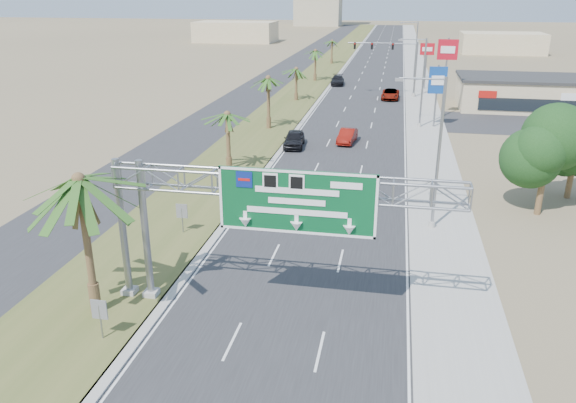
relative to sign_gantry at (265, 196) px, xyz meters
The scene contains 29 objects.
road 100.26m from the sign_gantry, 89.39° to the left, with size 12.00×300.00×0.02m, color #28282B.
sidewalk_right 100.71m from the sign_gantry, 84.54° to the left, with size 4.00×300.00×0.10m, color #9E9B93.
median_grass 100.65m from the sign_gantry, 95.10° to the left, with size 7.00×300.00×0.12m, color #4B5425.
opposing_road 101.51m from the sign_gantry, 99.05° to the left, with size 8.00×300.00×0.02m, color #28282B.
sign_gantry is the anchor object (origin of this frame).
palm_near 8.41m from the sign_gantry, 166.68° to the right, with size 5.70×5.70×8.35m.
palm_row_b 23.66m from the sign_gantry, 110.92° to the left, with size 3.99×3.99×5.95m.
palm_row_c 39.00m from the sign_gantry, 102.50° to the left, with size 3.99×3.99×6.75m.
palm_row_d 56.73m from the sign_gantry, 98.56° to the left, with size 3.99×3.99×5.45m.
palm_row_e 75.55m from the sign_gantry, 96.41° to the left, with size 3.99×3.99×6.15m.
palm_row_f 100.44m from the sign_gantry, 94.82° to the left, with size 3.99×3.99×5.75m.
streetlight_near 14.75m from the sign_gantry, 55.30° to the left, with size 3.27×0.44×10.00m.
streetlight_mid 42.92m from the sign_gantry, 78.76° to the left, with size 3.27×0.44×10.00m.
streetlight_far 78.53m from the sign_gantry, 83.89° to the left, with size 3.27×0.44×10.00m.
signal_mast 62.37m from the sign_gantry, 84.26° to the left, with size 10.28×0.71×8.00m.
store_building 60.77m from the sign_gantry, 67.64° to the left, with size 18.00×10.00×4.00m, color #C9B487.
oak_near 22.77m from the sign_gantry, 45.02° to the left, with size 4.50×4.50×6.80m.
oak_far 27.77m from the sign_gantry, 46.48° to the left, with size 3.50×3.50×5.60m.
median_signback_a 9.06m from the sign_gantry, 149.77° to the right, with size 0.75×0.08×2.08m.
median_signback_b 11.90m from the sign_gantry, 132.65° to the left, with size 0.75×0.08×2.08m.
building_distant_left 156.40m from the sign_gantry, 106.32° to the left, with size 24.00×14.00×6.00m, color #C9B487.
building_distant_right 133.78m from the sign_gantry, 76.57° to the left, with size 20.00×12.00×5.00m, color #C9B487.
car_left_lane 31.58m from the sign_gantry, 97.72° to the left, with size 1.94×4.81×1.64m, color black.
car_mid_lane 33.91m from the sign_gantry, 88.35° to the left, with size 1.52×4.36×1.44m, color maroon.
car_right_lane 60.15m from the sign_gantry, 85.34° to the left, with size 2.42×5.26×1.46m, color gray.
car_far 71.93m from the sign_gantry, 93.31° to the left, with size 2.12×5.21×1.51m, color black.
pole_sign_red_near 49.99m from the sign_gantry, 76.73° to the left, with size 2.40×0.35×9.62m.
pole_sign_blue 43.68m from the sign_gantry, 76.51° to the left, with size 2.02×0.53×7.12m.
pole_sign_red_far 70.60m from the sign_gantry, 81.81° to the left, with size 2.22×0.48×7.37m.
Camera 1 is at (4.53, -13.69, 14.91)m, focal length 35.00 mm.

